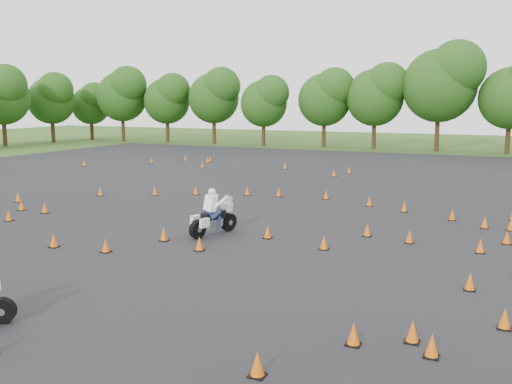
% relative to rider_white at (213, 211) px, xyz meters
% --- Properties ---
extents(ground, '(140.00, 140.00, 0.00)m').
position_rel_rider_white_xyz_m(ground, '(0.42, -1.06, -0.89)').
color(ground, '#2D5119').
rests_on(ground, ground).
extents(asphalt_pad, '(62.00, 62.00, 0.00)m').
position_rel_rider_white_xyz_m(asphalt_pad, '(0.42, 4.94, -0.89)').
color(asphalt_pad, black).
rests_on(asphalt_pad, ground).
extents(treeline, '(86.90, 32.47, 10.92)m').
position_rel_rider_white_xyz_m(treeline, '(4.18, 34.08, 3.66)').
color(treeline, '#214814').
rests_on(treeline, ground).
extents(traffic_cones, '(36.67, 32.94, 0.45)m').
position_rel_rider_white_xyz_m(traffic_cones, '(0.48, 4.60, -0.66)').
color(traffic_cones, '#E15A09').
rests_on(traffic_cones, asphalt_pad).
extents(rider_white, '(1.33, 2.40, 1.77)m').
position_rel_rider_white_xyz_m(rider_white, '(0.00, 0.00, 0.00)').
color(rider_white, white).
rests_on(rider_white, ground).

